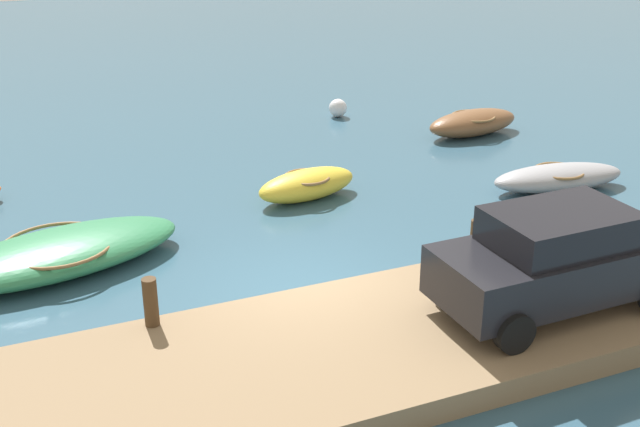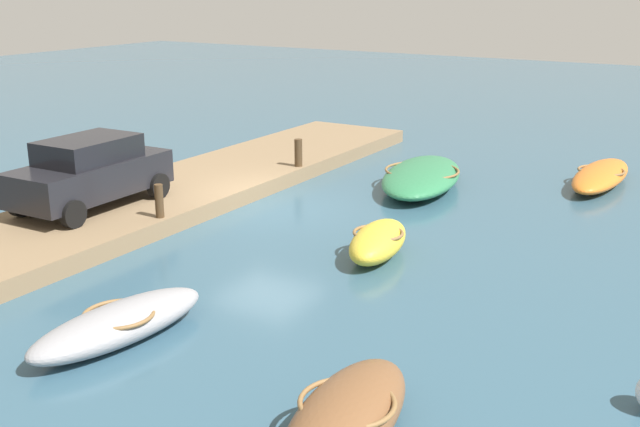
{
  "view_description": "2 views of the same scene",
  "coord_description": "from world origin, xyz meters",
  "px_view_note": "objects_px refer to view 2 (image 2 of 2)",
  "views": [
    {
      "loc": [
        -4.86,
        -12.11,
        6.96
      ],
      "look_at": [
        1.08,
        1.79,
        0.63
      ],
      "focal_mm": 44.99,
      "sensor_mm": 36.0,
      "label": 1
    },
    {
      "loc": [
        15.74,
        11.12,
        5.74
      ],
      "look_at": [
        1.47,
        2.51,
        0.64
      ],
      "focal_mm": 43.03,
      "sensor_mm": 36.0,
      "label": 2
    }
  ],
  "objects_px": {
    "rowboat_brown": "(347,416)",
    "mooring_post_west": "(298,153)",
    "rowboat_grey": "(119,323)",
    "dinghy_yellow": "(378,241)",
    "mooring_post_mid_west": "(159,201)",
    "parked_car": "(90,172)",
    "rowboat_orange": "(601,175)",
    "motorboat_green": "(422,176)"
  },
  "relations": [
    {
      "from": "rowboat_brown",
      "to": "mooring_post_west",
      "type": "relative_size",
      "value": 3.87
    },
    {
      "from": "rowboat_grey",
      "to": "dinghy_yellow",
      "type": "distance_m",
      "value": 6.09
    },
    {
      "from": "mooring_post_mid_west",
      "to": "parked_car",
      "type": "relative_size",
      "value": 0.2
    },
    {
      "from": "rowboat_orange",
      "to": "mooring_post_mid_west",
      "type": "relative_size",
      "value": 5.48
    },
    {
      "from": "rowboat_orange",
      "to": "parked_car",
      "type": "distance_m",
      "value": 14.25
    },
    {
      "from": "rowboat_orange",
      "to": "rowboat_grey",
      "type": "relative_size",
      "value": 1.24
    },
    {
      "from": "dinghy_yellow",
      "to": "rowboat_grey",
      "type": "bearing_deg",
      "value": -28.27
    },
    {
      "from": "dinghy_yellow",
      "to": "mooring_post_mid_west",
      "type": "height_order",
      "value": "mooring_post_mid_west"
    },
    {
      "from": "mooring_post_west",
      "to": "rowboat_grey",
      "type": "bearing_deg",
      "value": 17.04
    },
    {
      "from": "rowboat_grey",
      "to": "mooring_post_west",
      "type": "height_order",
      "value": "mooring_post_west"
    },
    {
      "from": "rowboat_orange",
      "to": "mooring_post_west",
      "type": "relative_size",
      "value": 5.34
    },
    {
      "from": "rowboat_brown",
      "to": "mooring_post_mid_west",
      "type": "height_order",
      "value": "mooring_post_mid_west"
    },
    {
      "from": "parked_car",
      "to": "rowboat_brown",
      "type": "bearing_deg",
      "value": 62.32
    },
    {
      "from": "dinghy_yellow",
      "to": "rowboat_orange",
      "type": "bearing_deg",
      "value": 151.43
    },
    {
      "from": "dinghy_yellow",
      "to": "mooring_post_west",
      "type": "bearing_deg",
      "value": -143.84
    },
    {
      "from": "rowboat_brown",
      "to": "mooring_post_mid_west",
      "type": "xyz_separation_m",
      "value": [
        -5.12,
        -7.86,
        0.44
      ]
    },
    {
      "from": "dinghy_yellow",
      "to": "mooring_post_mid_west",
      "type": "distance_m",
      "value": 5.23
    },
    {
      "from": "rowboat_brown",
      "to": "dinghy_yellow",
      "type": "bearing_deg",
      "value": -163.03
    },
    {
      "from": "rowboat_orange",
      "to": "dinghy_yellow",
      "type": "relative_size",
      "value": 1.62
    },
    {
      "from": "rowboat_grey",
      "to": "dinghy_yellow",
      "type": "height_order",
      "value": "dinghy_yellow"
    },
    {
      "from": "motorboat_green",
      "to": "rowboat_grey",
      "type": "height_order",
      "value": "motorboat_green"
    },
    {
      "from": "motorboat_green",
      "to": "parked_car",
      "type": "bearing_deg",
      "value": -50.46
    },
    {
      "from": "rowboat_grey",
      "to": "motorboat_green",
      "type": "bearing_deg",
      "value": -173.98
    },
    {
      "from": "parked_car",
      "to": "mooring_post_mid_west",
      "type": "bearing_deg",
      "value": 94.22
    },
    {
      "from": "motorboat_green",
      "to": "rowboat_grey",
      "type": "bearing_deg",
      "value": -14.61
    },
    {
      "from": "rowboat_brown",
      "to": "mooring_post_west",
      "type": "distance_m",
      "value": 13.62
    },
    {
      "from": "rowboat_orange",
      "to": "dinghy_yellow",
      "type": "height_order",
      "value": "dinghy_yellow"
    },
    {
      "from": "rowboat_orange",
      "to": "parked_car",
      "type": "height_order",
      "value": "parked_car"
    },
    {
      "from": "rowboat_grey",
      "to": "mooring_post_mid_west",
      "type": "relative_size",
      "value": 4.4
    },
    {
      "from": "rowboat_orange",
      "to": "mooring_post_mid_west",
      "type": "height_order",
      "value": "mooring_post_mid_west"
    },
    {
      "from": "rowboat_orange",
      "to": "mooring_post_mid_west",
      "type": "distance_m",
      "value": 12.76
    },
    {
      "from": "rowboat_brown",
      "to": "mooring_post_mid_west",
      "type": "bearing_deg",
      "value": -129.8
    },
    {
      "from": "rowboat_grey",
      "to": "rowboat_orange",
      "type": "bearing_deg",
      "value": 169.82
    },
    {
      "from": "motorboat_green",
      "to": "parked_car",
      "type": "xyz_separation_m",
      "value": [
        7.25,
        -5.52,
        0.96
      ]
    },
    {
      "from": "dinghy_yellow",
      "to": "parked_car",
      "type": "distance_m",
      "value": 7.27
    },
    {
      "from": "rowboat_orange",
      "to": "mooring_post_west",
      "type": "height_order",
      "value": "mooring_post_west"
    },
    {
      "from": "mooring_post_mid_west",
      "to": "rowboat_grey",
      "type": "bearing_deg",
      "value": 35.47
    },
    {
      "from": "mooring_post_mid_west",
      "to": "mooring_post_west",
      "type": "bearing_deg",
      "value": 180.0
    },
    {
      "from": "rowboat_grey",
      "to": "rowboat_brown",
      "type": "distance_m",
      "value": 4.67
    },
    {
      "from": "rowboat_orange",
      "to": "rowboat_brown",
      "type": "xyz_separation_m",
      "value": [
        15.16,
        0.0,
        0.09
      ]
    },
    {
      "from": "rowboat_brown",
      "to": "motorboat_green",
      "type": "bearing_deg",
      "value": -167.1
    },
    {
      "from": "rowboat_grey",
      "to": "parked_car",
      "type": "height_order",
      "value": "parked_car"
    }
  ]
}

